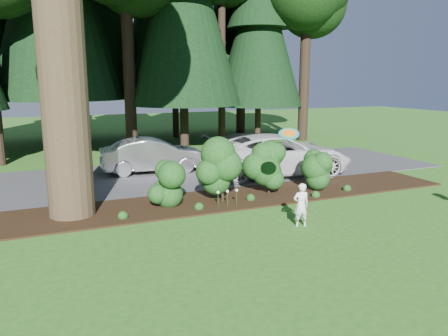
# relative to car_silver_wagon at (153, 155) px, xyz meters

# --- Properties ---
(ground) EXTENTS (80.00, 80.00, 0.00)m
(ground) POSITION_rel_car_silver_wagon_xyz_m (1.06, -8.23, -0.73)
(ground) COLOR #285A19
(ground) RESTS_ON ground
(mulch_bed) EXTENTS (16.00, 2.50, 0.05)m
(mulch_bed) POSITION_rel_car_silver_wagon_xyz_m (1.06, -4.98, -0.70)
(mulch_bed) COLOR black
(mulch_bed) RESTS_ON ground
(driveway) EXTENTS (22.00, 6.00, 0.03)m
(driveway) POSITION_rel_car_silver_wagon_xyz_m (1.06, -0.73, -0.71)
(driveway) COLOR #38383A
(driveway) RESTS_ON ground
(shrub_row) EXTENTS (6.53, 1.60, 1.61)m
(shrub_row) POSITION_rel_car_silver_wagon_xyz_m (1.83, -5.10, 0.08)
(shrub_row) COLOR #113813
(shrub_row) RESTS_ON ground
(lily_cluster) EXTENTS (0.69, 0.09, 0.57)m
(lily_cluster) POSITION_rel_car_silver_wagon_xyz_m (0.76, -5.83, -0.23)
(lily_cluster) COLOR #113813
(lily_cluster) RESTS_ON ground
(car_silver_wagon) EXTENTS (4.34, 1.82, 1.40)m
(car_silver_wagon) POSITION_rel_car_silver_wagon_xyz_m (0.00, 0.00, 0.00)
(car_silver_wagon) COLOR #BBBBC0
(car_silver_wagon) RESTS_ON driveway
(car_white_suv) EXTENTS (6.12, 3.45, 1.61)m
(car_white_suv) POSITION_rel_car_silver_wagon_xyz_m (4.48, -2.38, 0.11)
(car_white_suv) COLOR silver
(car_white_suv) RESTS_ON driveway
(car_dark_suv) EXTENTS (4.87, 2.28, 1.37)m
(car_dark_suv) POSITION_rel_car_silver_wagon_xyz_m (4.68, -0.08, -0.01)
(car_dark_suv) COLOR black
(car_dark_suv) RESTS_ON driveway
(child) EXTENTS (0.47, 0.36, 1.16)m
(child) POSITION_rel_car_silver_wagon_xyz_m (1.87, -8.07, -0.15)
(child) COLOR white
(child) RESTS_ON ground
(frisbee) EXTENTS (0.56, 0.50, 0.34)m
(frisbee) POSITION_rel_car_silver_wagon_xyz_m (1.66, -7.72, 1.68)
(frisbee) COLOR teal
(frisbee) RESTS_ON ground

